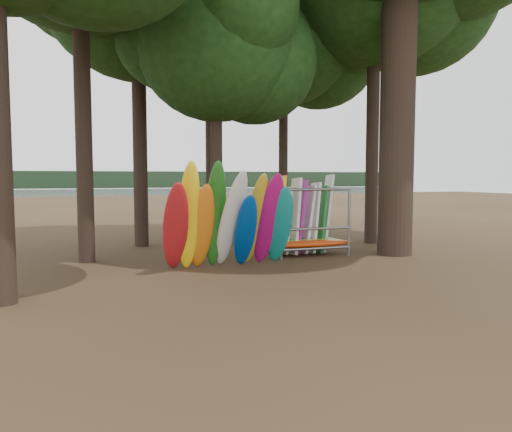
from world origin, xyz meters
name	(u,v)px	position (x,y,z in m)	size (l,w,h in m)	color
ground	(286,268)	(0.00, 0.00, 0.00)	(120.00, 120.00, 0.00)	#47331E
lake	(121,196)	(0.00, 60.00, 0.00)	(160.00, 160.00, 0.00)	gray
far_shore	(104,180)	(0.00, 110.00, 2.00)	(160.00, 4.00, 4.00)	black
oak_3	(284,24)	(2.74, 6.79, 9.05)	(7.85, 7.85, 12.48)	black
oak_5	(216,40)	(-1.18, 3.29, 7.14)	(6.20, 6.20, 9.85)	black
kayak_row	(229,222)	(-1.57, 0.47, 1.33)	(4.02, 2.08, 3.23)	#B1191D
storage_rack	(306,224)	(1.61, 2.09, 1.05)	(3.04, 1.52, 2.72)	slate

